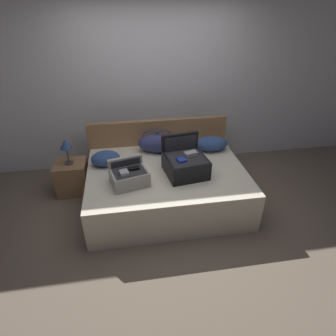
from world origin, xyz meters
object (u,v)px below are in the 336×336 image
nightstand (72,177)px  table_lamp (66,145)px  hard_case_large (185,163)px  pillow_near_headboard (106,158)px  hard_case_medium (129,176)px  bed (167,187)px  pillow_center_head (211,144)px  duffel_bag (158,143)px

nightstand → table_lamp: 0.51m
hard_case_large → pillow_near_headboard: bearing=151.8°
hard_case_medium → pillow_near_headboard: hard_case_medium is taller
bed → pillow_center_head: (0.73, 0.45, 0.37)m
duffel_bag → pillow_near_headboard: size_ratio=1.59×
duffel_bag → nightstand: bearing=-179.1°
hard_case_medium → hard_case_large: bearing=-4.0°
nightstand → hard_case_large: bearing=-21.7°
hard_case_large → pillow_center_head: (0.50, 0.56, -0.04)m
hard_case_medium → nightstand: size_ratio=1.05×
pillow_center_head → table_lamp: table_lamp is taller
hard_case_medium → table_lamp: (-0.81, 0.73, 0.10)m
hard_case_medium → pillow_near_headboard: (-0.29, 0.49, -0.01)m
table_lamp → nightstand: bearing=-90.0°
bed → pillow_near_headboard: pillow_near_headboard is taller
nightstand → table_lamp: bearing=90.0°
hard_case_large → duffel_bag: bearing=104.8°
hard_case_large → hard_case_medium: bearing=-177.9°
pillow_near_headboard → table_lamp: (-0.52, 0.24, 0.12)m
hard_case_medium → nightstand: bearing=123.9°
bed → hard_case_medium: bearing=-154.7°
duffel_bag → pillow_center_head: size_ratio=1.28×
pillow_center_head → nightstand: size_ratio=1.03×
hard_case_large → hard_case_medium: hard_case_large is taller
hard_case_large → bed: bearing=146.6°
nightstand → bed: bearing=-21.1°
pillow_center_head → pillow_near_headboard: bearing=-172.9°
duffel_bag → pillow_near_headboard: (-0.74, -0.26, -0.04)m
bed → hard_case_medium: hard_case_medium is taller
pillow_center_head → hard_case_medium: bearing=-150.7°
hard_case_medium → pillow_center_head: hard_case_medium is taller
duffel_bag → table_lamp: 1.26m
bed → pillow_center_head: size_ratio=4.26×
duffel_bag → table_lamp: duffel_bag is taller
hard_case_large → nightstand: bearing=150.3°
bed → hard_case_medium: 0.66m
duffel_bag → hard_case_medium: bearing=-120.7°
nightstand → pillow_near_headboard: bearing=-24.5°
hard_case_large → nightstand: 1.70m
bed → table_lamp: size_ratio=5.64×
hard_case_large → table_lamp: size_ratio=1.56×
pillow_center_head → hard_case_large: bearing=-132.1°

